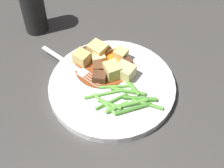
{
  "coord_description": "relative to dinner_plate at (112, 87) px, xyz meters",
  "views": [
    {
      "loc": [
        -0.36,
        0.28,
        0.56
      ],
      "look_at": [
        0.0,
        0.0,
        0.02
      ],
      "focal_mm": 54.65,
      "sensor_mm": 36.0,
      "label": 1
    }
  ],
  "objects": [
    {
      "name": "meat_chunk_0",
      "position": [
        0.02,
        0.01,
        0.02
      ],
      "size": [
        0.04,
        0.04,
        0.02
      ],
      "primitive_type": "cube",
      "rotation": [
        0.0,
        0.0,
        3.88
      ],
      "color": "#56331E",
      "rests_on": "dinner_plate"
    },
    {
      "name": "carrot_slice_1",
      "position": [
        0.06,
        -0.03,
        0.01
      ],
      "size": [
        0.04,
        0.04,
        0.01
      ],
      "primitive_type": "cylinder",
      "rotation": [
        0.0,
        0.0,
        0.33
      ],
      "color": "orange",
      "rests_on": "dinner_plate"
    },
    {
      "name": "potato_chunk_0",
      "position": [
        0.09,
        -0.03,
        0.02
      ],
      "size": [
        0.04,
        0.04,
        0.03
      ],
      "primitive_type": "cube",
      "rotation": [
        0.0,
        0.0,
        1.82
      ],
      "color": "#E5CC7A",
      "rests_on": "dinner_plate"
    },
    {
      "name": "meat_chunk_3",
      "position": [
        0.07,
        -0.04,
        0.02
      ],
      "size": [
        0.02,
        0.02,
        0.02
      ],
      "primitive_type": "cube",
      "rotation": [
        0.0,
        0.0,
        6.15
      ],
      "color": "brown",
      "rests_on": "dinner_plate"
    },
    {
      "name": "fork",
      "position": [
        0.09,
        0.04,
        0.01
      ],
      "size": [
        0.17,
        0.05,
        0.0
      ],
      "color": "silver",
      "rests_on": "dinner_plate"
    },
    {
      "name": "green_bean_5",
      "position": [
        -0.07,
        -0.02,
        0.01
      ],
      "size": [
        0.05,
        0.06,
        0.01
      ],
      "primitive_type": "cylinder",
      "rotation": [
        0.0,
        1.57,
        3.95
      ],
      "color": "#4C8E33",
      "rests_on": "dinner_plate"
    },
    {
      "name": "stew_sauce",
      "position": [
        0.05,
        -0.01,
        0.01
      ],
      "size": [
        0.12,
        0.12,
        0.0
      ],
      "primitive_type": "cylinder",
      "color": "brown",
      "rests_on": "dinner_plate"
    },
    {
      "name": "green_bean_8",
      "position": [
        -0.04,
        0.04,
        0.01
      ],
      "size": [
        0.05,
        0.03,
        0.01
      ],
      "primitive_type": "cylinder",
      "rotation": [
        0.0,
        1.57,
        3.6
      ],
      "color": "#599E38",
      "rests_on": "dinner_plate"
    },
    {
      "name": "carrot_slice_4",
      "position": [
        0.04,
        -0.03,
        0.01
      ],
      "size": [
        0.05,
        0.05,
        0.01
      ],
      "primitive_type": "cylinder",
      "rotation": [
        0.0,
        0.0,
        1.11
      ],
      "color": "orange",
      "rests_on": "dinner_plate"
    },
    {
      "name": "pepper_mill",
      "position": [
        0.27,
        0.03,
        0.06
      ],
      "size": [
        0.06,
        0.06,
        0.14
      ],
      "primitive_type": "cylinder",
      "color": "black",
      "rests_on": "ground_plane"
    },
    {
      "name": "green_bean_4",
      "position": [
        -0.01,
        0.0,
        0.01
      ],
      "size": [
        0.04,
        0.06,
        0.01
      ],
      "primitive_type": "cylinder",
      "rotation": [
        0.0,
        1.57,
        4.12
      ],
      "color": "#66AD42",
      "rests_on": "dinner_plate"
    },
    {
      "name": "green_bean_10",
      "position": [
        -0.09,
        -0.02,
        0.01
      ],
      "size": [
        0.06,
        0.04,
        0.01
      ],
      "primitive_type": "cylinder",
      "rotation": [
        0.0,
        1.57,
        3.71
      ],
      "color": "#599E38",
      "rests_on": "dinner_plate"
    },
    {
      "name": "green_bean_9",
      "position": [
        -0.04,
        -0.01,
        0.01
      ],
      "size": [
        0.06,
        0.05,
        0.01
      ],
      "primitive_type": "cylinder",
      "rotation": [
        0.0,
        1.57,
        3.82
      ],
      "color": "#599E38",
      "rests_on": "dinner_plate"
    },
    {
      "name": "carrot_slice_0",
      "position": [
        0.06,
        -0.06,
        0.01
      ],
      "size": [
        0.04,
        0.04,
        0.01
      ],
      "primitive_type": "cylinder",
      "rotation": [
        0.0,
        0.0,
        1.51
      ],
      "color": "orange",
      "rests_on": "dinner_plate"
    },
    {
      "name": "green_bean_3",
      "position": [
        -0.03,
        0.05,
        0.01
      ],
      "size": [
        0.07,
        0.01,
        0.01
      ],
      "primitive_type": "cylinder",
      "rotation": [
        0.0,
        1.57,
        3.22
      ],
      "color": "#66AD42",
      "rests_on": "dinner_plate"
    },
    {
      "name": "potato_chunk_2",
      "position": [
        0.09,
        0.01,
        0.02
      ],
      "size": [
        0.04,
        0.04,
        0.03
      ],
      "primitive_type": "cube",
      "rotation": [
        0.0,
        0.0,
        1.86
      ],
      "color": "#DBBC6B",
      "rests_on": "dinner_plate"
    },
    {
      "name": "potato_chunk_1",
      "position": [
        0.07,
        -0.02,
        0.02
      ],
      "size": [
        0.03,
        0.03,
        0.02
      ],
      "primitive_type": "cube",
      "rotation": [
        0.0,
        0.0,
        5.92
      ],
      "color": "#EAD68C",
      "rests_on": "dinner_plate"
    },
    {
      "name": "green_bean_0",
      "position": [
        -0.03,
        -0.03,
        0.01
      ],
      "size": [
        0.05,
        0.01,
        0.01
      ],
      "primitive_type": "cylinder",
      "rotation": [
        0.0,
        1.57,
        3.02
      ],
      "color": "#599E38",
      "rests_on": "dinner_plate"
    },
    {
      "name": "carrot_slice_3",
      "position": [
        0.01,
        -0.03,
        0.01
      ],
      "size": [
        0.04,
        0.04,
        0.01
      ],
      "primitive_type": "cylinder",
      "rotation": [
        0.0,
        0.0,
        3.77
      ],
      "color": "orange",
      "rests_on": "dinner_plate"
    },
    {
      "name": "green_bean_1",
      "position": [
        -0.01,
        0.03,
        0.01
      ],
      "size": [
        0.04,
        0.07,
        0.01
      ],
      "primitive_type": "cylinder",
      "rotation": [
        0.0,
        1.57,
        4.3
      ],
      "color": "#66AD42",
      "rests_on": "dinner_plate"
    },
    {
      "name": "meat_chunk_4",
      "position": [
        0.02,
        -0.05,
        0.02
      ],
      "size": [
        0.02,
        0.02,
        0.02
      ],
      "primitive_type": "cube",
      "rotation": [
        0.0,
        0.0,
        0.07
      ],
      "color": "#56331E",
      "rests_on": "dinner_plate"
    },
    {
      "name": "carrot_slice_2",
      "position": [
        0.03,
        -0.04,
        0.01
      ],
      "size": [
        0.04,
        0.04,
        0.01
      ],
      "primitive_type": "cylinder",
      "rotation": [
        0.0,
        0.0,
        5.02
      ],
      "color": "orange",
      "rests_on": "dinner_plate"
    },
    {
      "name": "green_bean_6",
      "position": [
        -0.08,
        0.01,
        0.01
      ],
      "size": [
        0.03,
        0.08,
        0.01
      ],
      "primitive_type": "cylinder",
      "rotation": [
        0.0,
        1.57,
        4.38
      ],
      "color": "#4C8E33",
      "rests_on": "dinner_plate"
    },
    {
      "name": "potato_chunk_5",
      "position": [
        0.04,
        -0.06,
        0.02
      ],
      "size": [
        0.03,
        0.03,
        0.03
      ],
      "primitive_type": "cube",
      "rotation": [
        0.0,
        0.0,
        1.93
      ],
      "color": "#E5CC7A",
      "rests_on": "dinner_plate"
    },
    {
      "name": "potato_chunk_3",
      "position": [
        0.02,
        -0.01,
        0.03
      ],
      "size": [
        0.04,
        0.04,
        0.03
      ],
      "primitive_type": "cube",
      "rotation": [
        0.0,
        0.0,
        4.48
      ],
      "color": "#E5CC7A",
      "rests_on": "dinner_plate"
    },
    {
      "name": "green_bean_7",
      "position": [
        -0.06,
        0.03,
        0.01
      ],
      "size": [
        0.02,
        0.05,
        0.01
      ],
      "primitive_type": "cylinder",
      "rotation": [
        0.0,
        1.57,
        4.54
      ],
      "color": "#66AD42",
      "rests_on": "dinner_plate"
    },
    {
      "name": "potato_chunk_4",
      "position": [
        0.0,
        -0.04,
        0.02
      ],
      "size": [
        0.05,
        0.04,
        0.03
      ],
      "primitive_type": "cube",
      "rotation": [
        0.0,
        0.0,
        0.32
      ],
      "color": "#EAD68C",
      "rests_on": "dinner_plate"
    },
    {
      "name": "green_bean_11",
      "position": [
        -0.04,
        0.03,
        0.01
      ],
      "size": [
        0.02,
        0.07,
        0.01
      ],
      "primitive_type": "cylinder",
      "rotation": [
        0.0,
        1.57,
        4.59
      ],
      "color": "#4C8E33",
      "rests_on": "dinner_plate"
    },
    {
      "name": "ground_plane",
      "position": [
        0.0,
        0.0,
        -0.01
      ],
      "size": [
        3.0,
        3.0,
        0.0
      ],
      "primitive_type": "plane",
      "color": "#423F3D"
    },
    {
      "name": "green_bean_2",
      "position": [
        -0.06,
        0.01,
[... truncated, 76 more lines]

